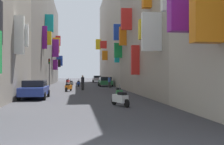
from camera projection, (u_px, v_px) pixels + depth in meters
ground_plane at (81, 88)px, 35.60m from camera, size 140.00×140.00×0.00m
building_left_mid_b at (15, 33)px, 32.71m from camera, size 7.15×14.10×13.75m
building_left_mid_c at (33, 31)px, 45.74m from camera, size 7.22×12.16×18.25m
building_left_far at (42, 45)px, 58.03m from camera, size 7.32×12.68×15.96m
building_right_mid_a at (182, 7)px, 22.30m from camera, size 7.33×10.65×14.95m
building_right_mid_b at (151, 7)px, 31.54m from camera, size 7.23×7.96×19.48m
building_right_mid_c at (123, 36)px, 50.95m from camera, size 7.23×31.18×17.94m
parked_car_green at (105, 81)px, 40.70m from camera, size 2.01×4.13×1.42m
parked_car_blue at (35, 89)px, 21.18m from camera, size 2.01×4.33×1.44m
parked_car_silver at (97, 79)px, 59.32m from camera, size 1.90×4.12×1.43m
scooter_silver at (71, 83)px, 40.38m from camera, size 0.67×1.95×1.13m
scooter_red at (68, 81)px, 49.96m from camera, size 0.68×1.97×1.13m
scooter_white at (120, 99)px, 16.23m from camera, size 0.85×1.88×1.13m
scooter_blue at (79, 83)px, 40.26m from camera, size 0.51×1.78×1.13m
scooter_orange at (69, 87)px, 29.25m from camera, size 0.78×1.93×1.13m
scooter_green at (119, 93)px, 20.90m from camera, size 0.44×1.87×1.13m
pedestrian_crossing at (83, 83)px, 31.72m from camera, size 0.53×0.53×1.74m
pedestrian_near_left at (109, 82)px, 36.68m from camera, size 0.45×0.45×1.61m
traffic_light_near_corner at (49, 68)px, 39.40m from camera, size 0.26×0.34×4.11m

